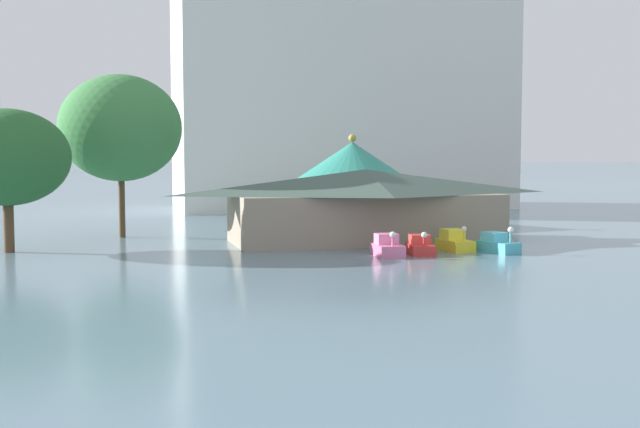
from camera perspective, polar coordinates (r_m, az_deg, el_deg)
name	(u,v)px	position (r m, az deg, el deg)	size (l,w,h in m)	color
pedal_boat_pink	(388,247)	(48.56, 4.96, -2.43)	(1.68, 2.57, 1.63)	pink
pedal_boat_red	(420,246)	(49.66, 7.35, -2.37)	(1.92, 2.94, 1.54)	red
pedal_boat_yellow	(454,242)	(51.84, 9.80, -2.05)	(1.81, 2.85, 1.71)	yellow
pedal_boat_cyan	(497,244)	(51.51, 12.83, -2.17)	(2.06, 3.15, 1.76)	#4CB7CC
boathouse	(365,204)	(56.27, 3.33, 0.73)	(20.45, 8.76, 5.26)	gray
green_roof_pavilion	(352,178)	(69.38, 2.37, 2.67)	(11.40, 11.40, 8.19)	brown
shoreline_tree_tall_left	(7,157)	(53.90, -21.94, 3.86)	(7.99, 7.99, 9.25)	brown
shoreline_tree_mid	(120,128)	(61.46, -14.39, 6.10)	(9.26, 9.26, 12.40)	brown
background_building_block	(341,89)	(95.59, 1.57, 9.16)	(40.22, 16.85, 28.85)	silver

